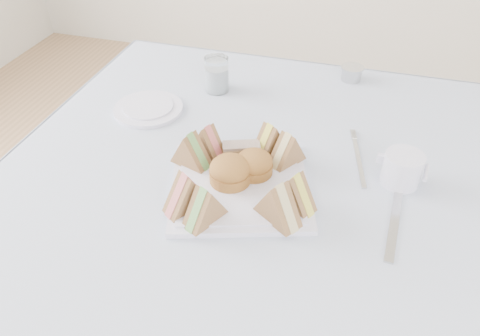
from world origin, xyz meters
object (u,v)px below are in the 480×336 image
(serving_plate, at_px, (240,185))
(water_glass, at_px, (217,74))
(table, at_px, (247,277))
(creamer_jug, at_px, (402,169))

(serving_plate, distance_m, water_glass, 0.40)
(table, distance_m, serving_plate, 0.39)
(serving_plate, bearing_deg, creamer_jug, 1.60)
(table, height_order, serving_plate, serving_plate)
(table, height_order, water_glass, water_glass)
(water_glass, height_order, creamer_jug, water_glass)
(water_glass, bearing_deg, creamer_jug, -28.44)
(table, distance_m, creamer_jug, 0.51)
(serving_plate, relative_size, creamer_jug, 3.50)
(serving_plate, xyz_separation_m, creamer_jug, (0.30, 0.10, 0.03))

